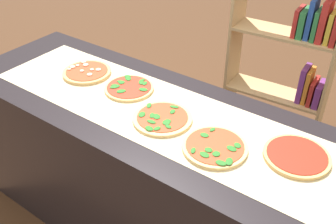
% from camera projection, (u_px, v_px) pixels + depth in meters
% --- Properties ---
extents(counter, '(2.42, 0.74, 0.91)m').
position_uv_depth(counter, '(168.00, 184.00, 2.06)').
color(counter, black).
rests_on(counter, ground_plane).
extents(parchment_paper, '(1.99, 0.49, 0.00)m').
position_uv_depth(parchment_paper, '(168.00, 115.00, 1.80)').
color(parchment_paper, beige).
rests_on(parchment_paper, counter).
extents(pizza_mushroom_0, '(0.27, 0.27, 0.03)m').
position_uv_depth(pizza_mushroom_0, '(87.00, 72.00, 2.12)').
color(pizza_mushroom_0, tan).
rests_on(pizza_mushroom_0, parchment_paper).
extents(pizza_spinach_1, '(0.26, 0.26, 0.02)m').
position_uv_depth(pizza_spinach_1, '(129.00, 88.00, 1.98)').
color(pizza_spinach_1, '#DBB26B').
rests_on(pizza_spinach_1, parchment_paper).
extents(pizza_spinach_2, '(0.28, 0.28, 0.02)m').
position_uv_depth(pizza_spinach_2, '(162.00, 118.00, 1.76)').
color(pizza_spinach_2, '#DBB26B').
rests_on(pizza_spinach_2, parchment_paper).
extents(pizza_spinach_3, '(0.28, 0.28, 0.02)m').
position_uv_depth(pizza_spinach_3, '(215.00, 147.00, 1.59)').
color(pizza_spinach_3, '#DBB26B').
rests_on(pizza_spinach_3, parchment_paper).
extents(pizza_plain_4, '(0.27, 0.27, 0.02)m').
position_uv_depth(pizza_plain_4, '(297.00, 156.00, 1.55)').
color(pizza_plain_4, tan).
rests_on(pizza_plain_4, parchment_paper).
extents(bookshelf, '(0.72, 0.28, 1.41)m').
position_uv_depth(bookshelf, '(292.00, 73.00, 2.64)').
color(bookshelf, tan).
rests_on(bookshelf, ground_plane).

